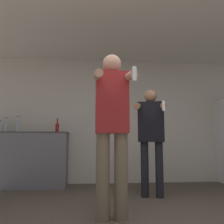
% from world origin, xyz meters
% --- Properties ---
extents(wall_back, '(7.00, 0.06, 2.55)m').
position_xyz_m(wall_back, '(0.00, 2.97, 1.27)').
color(wall_back, beige).
rests_on(wall_back, ground_plane).
extents(ceiling_slab, '(7.00, 3.46, 0.05)m').
position_xyz_m(ceiling_slab, '(0.00, 1.47, 2.57)').
color(ceiling_slab, silver).
rests_on(ceiling_slab, wall_back).
extents(counter, '(1.71, 0.66, 1.00)m').
position_xyz_m(counter, '(-1.73, 2.62, 0.50)').
color(counter, slate).
rests_on(counter, ground_plane).
extents(bottle_green_wine, '(0.06, 0.06, 0.23)m').
position_xyz_m(bottle_green_wine, '(-2.15, 2.67, 1.08)').
color(bottle_green_wine, silver).
rests_on(bottle_green_wine, counter).
extents(bottle_dark_rum, '(0.06, 0.06, 0.29)m').
position_xyz_m(bottle_dark_rum, '(-2.05, 2.67, 1.12)').
color(bottle_dark_rum, silver).
rests_on(bottle_dark_rum, counter).
extents(bottle_short_whiskey, '(0.07, 0.07, 0.28)m').
position_xyz_m(bottle_short_whiskey, '(-1.10, 2.67, 1.10)').
color(bottle_short_whiskey, maroon).
rests_on(bottle_short_whiskey, counter).
extents(bottle_red_label, '(0.07, 0.07, 0.31)m').
position_xyz_m(bottle_red_label, '(-1.84, 2.67, 1.13)').
color(bottle_red_label, silver).
rests_on(bottle_red_label, counter).
extents(person_woman_foreground, '(0.42, 0.53, 1.78)m').
position_xyz_m(person_woman_foreground, '(-0.26, 0.50, 0.99)').
color(person_woman_foreground, '#75664C').
rests_on(person_woman_foreground, ground_plane).
extents(person_man_side, '(0.56, 0.61, 1.62)m').
position_xyz_m(person_man_side, '(0.44, 1.54, 0.98)').
color(person_man_side, black).
rests_on(person_man_side, ground_plane).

